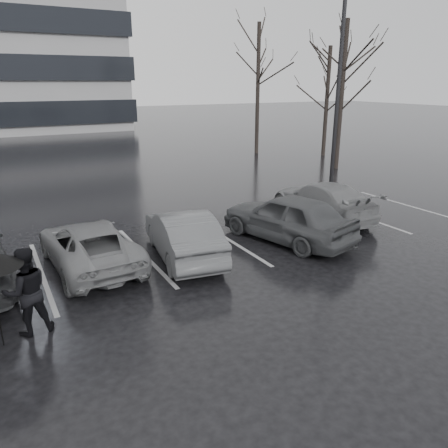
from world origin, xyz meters
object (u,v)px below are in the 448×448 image
car_east (322,200)px  car_main (288,217)px  tree_ne (327,102)px  tree_north (258,90)px  car_west_b (89,245)px  pedestrian_right (26,291)px  car_west_a (183,234)px  tree_east (341,97)px  lamp_post (338,86)px

car_east → car_main: bearing=31.0°
tree_ne → tree_north: 4.67m
car_west_b → pedestrian_right: 3.35m
car_east → tree_north: 15.86m
car_west_a → pedestrian_right: 4.83m
pedestrian_right → car_main: bearing=-172.5°
tree_north → tree_east: bearing=-81.9°
tree_ne → car_west_b: bearing=-147.7°
car_west_b → lamp_post: size_ratio=0.44×
car_main → tree_ne: 17.71m
car_west_b → car_east: 8.51m
car_main → car_west_a: car_main is taller
pedestrian_right → tree_east: bearing=-155.7°
tree_east → tree_north: tree_north is taller
car_west_a → pedestrian_right: size_ratio=2.28×
lamp_post → tree_north: lamp_post is taller
car_main → lamp_post: 8.28m
car_main → tree_ne: (12.29, 12.45, 2.74)m
lamp_post → car_west_b: bearing=-163.2°
car_west_a → car_west_b: size_ratio=0.94×
pedestrian_right → tree_east: (17.53, 10.35, 3.09)m
car_west_b → tree_ne: (18.23, 11.54, 2.89)m
car_west_a → car_main: bearing=-176.5°
tree_ne → pedestrian_right: bearing=-144.4°
tree_east → car_main: bearing=-139.2°
car_main → tree_east: tree_east is taller
tree_north → pedestrian_right: bearing=-133.6°
tree_east → car_east: bearing=-135.4°
car_main → tree_east: size_ratio=0.56×
car_east → tree_ne: (9.73, 11.14, 2.83)m
car_west_a → pedestrian_right: pedestrian_right is taller
car_west_b → tree_ne: size_ratio=0.63×
car_west_b → tree_east: 17.77m
car_main → car_west_b: 6.01m
car_west_b → tree_east: (15.73, 7.54, 3.39)m
car_west_a → car_west_b: 2.57m
car_west_a → car_west_b: bearing=-5.0°
lamp_post → car_main: bearing=-142.5°
pedestrian_right → lamp_post: size_ratio=0.18×
car_west_b → tree_north: bearing=-138.0°
car_west_a → tree_north: bearing=-120.3°
pedestrian_right → tree_ne: tree_ne is taller
car_west_a → lamp_post: 10.88m
car_west_b → tree_ne: 21.77m
lamp_post → tree_ne: bearing=51.0°
car_east → pedestrian_right: (-10.30, -3.21, 0.23)m
lamp_post → tree_ne: (6.48, 8.00, -1.12)m
car_main → pedestrian_right: (-7.74, -1.89, 0.15)m
car_west_a → tree_north: (12.24, 15.15, 3.57)m
lamp_post → tree_east: bearing=45.1°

